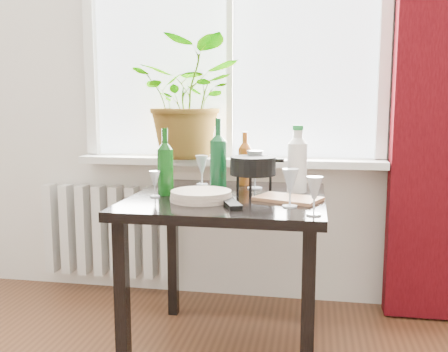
% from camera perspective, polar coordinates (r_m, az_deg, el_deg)
% --- Properties ---
extents(window, '(1.72, 0.08, 1.62)m').
position_cam_1_polar(window, '(2.90, 0.79, 17.27)').
color(window, white).
rests_on(window, ground).
extents(windowsill, '(1.72, 0.20, 0.04)m').
position_cam_1_polar(windowsill, '(2.81, 0.52, 1.71)').
color(windowsill, silver).
rests_on(windowsill, ground).
extents(curtain, '(0.50, 0.12, 2.56)m').
position_cam_1_polar(curtain, '(2.81, 24.02, 10.62)').
color(curtain, '#360409').
rests_on(curtain, ground).
extents(radiator, '(0.80, 0.10, 0.55)m').
position_cam_1_polar(radiator, '(3.14, -13.11, -6.10)').
color(radiator, silver).
rests_on(radiator, ground).
extents(table, '(0.85, 0.85, 0.74)m').
position_cam_1_polar(table, '(2.24, 0.46, -4.58)').
color(table, black).
rests_on(table, ground).
extents(potted_plant, '(0.63, 0.56, 0.66)m').
position_cam_1_polar(potted_plant, '(2.80, -3.88, 8.79)').
color(potted_plant, '#25701D').
rests_on(potted_plant, windowsill).
extents(wine_bottle_left, '(0.09, 0.09, 0.30)m').
position_cam_1_polar(wine_bottle_left, '(2.25, -6.73, 1.68)').
color(wine_bottle_left, '#0C420E').
rests_on(wine_bottle_left, table).
extents(wine_bottle_right, '(0.10, 0.10, 0.34)m').
position_cam_1_polar(wine_bottle_right, '(2.41, -0.66, 2.67)').
color(wine_bottle_right, '#0C431E').
rests_on(wine_bottle_right, table).
extents(bottle_amber, '(0.07, 0.07, 0.27)m').
position_cam_1_polar(bottle_amber, '(2.51, 2.40, 2.09)').
color(bottle_amber, '#803A0E').
rests_on(bottle_amber, table).
extents(cleaning_bottle, '(0.11, 0.11, 0.32)m').
position_cam_1_polar(cleaning_bottle, '(2.32, 8.37, 2.06)').
color(cleaning_bottle, white).
rests_on(cleaning_bottle, table).
extents(wineglass_front_right, '(0.07, 0.07, 0.16)m').
position_cam_1_polar(wineglass_front_right, '(1.99, 7.58, -1.33)').
color(wineglass_front_right, white).
rests_on(wineglass_front_right, table).
extents(wineglass_far_right, '(0.07, 0.07, 0.15)m').
position_cam_1_polar(wineglass_far_right, '(1.86, 10.27, -2.21)').
color(wineglass_far_right, silver).
rests_on(wineglass_far_right, table).
extents(wineglass_back_center, '(0.09, 0.09, 0.19)m').
position_cam_1_polar(wineglass_back_center, '(2.40, 3.56, 0.79)').
color(wineglass_back_center, silver).
rests_on(wineglass_back_center, table).
extents(wineglass_back_left, '(0.07, 0.07, 0.15)m').
position_cam_1_polar(wineglass_back_left, '(2.51, -2.55, 0.70)').
color(wineglass_back_left, silver).
rests_on(wineglass_back_left, table).
extents(wineglass_front_left, '(0.06, 0.06, 0.12)m').
position_cam_1_polar(wineglass_front_left, '(2.21, -7.92, -0.90)').
color(wineglass_front_left, silver).
rests_on(wineglass_front_left, table).
extents(plate_stack, '(0.32, 0.32, 0.04)m').
position_cam_1_polar(plate_stack, '(2.11, -2.62, -2.24)').
color(plate_stack, beige).
rests_on(plate_stack, table).
extents(fondue_pot, '(0.30, 0.28, 0.17)m').
position_cam_1_polar(fondue_pot, '(2.32, 3.32, 0.22)').
color(fondue_pot, black).
rests_on(fondue_pot, table).
extents(tv_remote, '(0.11, 0.18, 0.02)m').
position_cam_1_polar(tv_remote, '(2.00, 0.85, -3.20)').
color(tv_remote, black).
rests_on(tv_remote, table).
extents(cutting_board, '(0.31, 0.26, 0.01)m').
position_cam_1_polar(cutting_board, '(2.14, 7.35, -2.58)').
color(cutting_board, '#AE764E').
rests_on(cutting_board, table).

